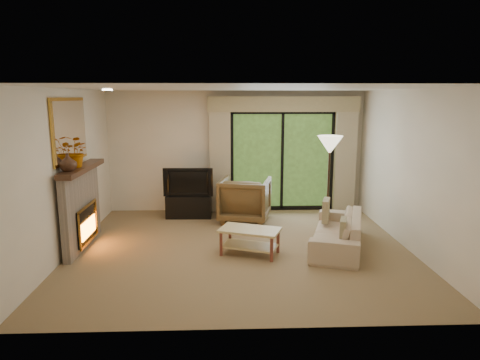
{
  "coord_description": "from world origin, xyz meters",
  "views": [
    {
      "loc": [
        -0.27,
        -6.73,
        2.47
      ],
      "look_at": [
        0.0,
        0.3,
        1.1
      ],
      "focal_mm": 32.0,
      "sensor_mm": 36.0,
      "label": 1
    }
  ],
  "objects_px": {
    "sofa": "(337,231)",
    "coffee_table": "(250,241)",
    "armchair": "(245,199)",
    "media_console": "(189,206)"
  },
  "relations": [
    {
      "from": "media_console",
      "to": "sofa",
      "type": "relative_size",
      "value": 0.49
    },
    {
      "from": "armchair",
      "to": "sofa",
      "type": "distance_m",
      "value": 2.17
    },
    {
      "from": "media_console",
      "to": "armchair",
      "type": "xyz_separation_m",
      "value": [
        1.15,
        -0.34,
        0.21
      ]
    },
    {
      "from": "sofa",
      "to": "coffee_table",
      "type": "distance_m",
      "value": 1.5
    },
    {
      "from": "armchair",
      "to": "sofa",
      "type": "relative_size",
      "value": 0.51
    },
    {
      "from": "sofa",
      "to": "coffee_table",
      "type": "xyz_separation_m",
      "value": [
        -1.47,
        -0.26,
        -0.07
      ]
    },
    {
      "from": "armchair",
      "to": "coffee_table",
      "type": "bearing_deg",
      "value": 102.69
    },
    {
      "from": "armchair",
      "to": "sofa",
      "type": "xyz_separation_m",
      "value": [
        1.46,
        -1.61,
        -0.16
      ]
    },
    {
      "from": "media_console",
      "to": "coffee_table",
      "type": "height_order",
      "value": "media_console"
    },
    {
      "from": "sofa",
      "to": "coffee_table",
      "type": "bearing_deg",
      "value": -61.89
    }
  ]
}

